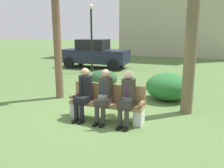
% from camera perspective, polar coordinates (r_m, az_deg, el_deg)
% --- Properties ---
extents(ground_plane, '(80.00, 80.00, 0.00)m').
position_cam_1_polar(ground_plane, '(6.40, -2.25, -7.49)').
color(ground_plane, '#54733C').
extents(park_bench, '(1.89, 0.44, 0.90)m').
position_cam_1_polar(park_bench, '(5.99, -1.17, -4.70)').
color(park_bench, '#99754C').
rests_on(park_bench, ground).
extents(seated_man_left, '(0.34, 0.72, 1.30)m').
position_cam_1_polar(seated_man_left, '(6.03, -6.77, -1.64)').
color(seated_man_left, black).
rests_on(seated_man_left, ground).
extents(seated_man_middle, '(0.34, 0.72, 1.30)m').
position_cam_1_polar(seated_man_middle, '(5.79, -1.84, -2.20)').
color(seated_man_middle, '#38332D').
rests_on(seated_man_middle, ground).
extents(seated_man_right, '(0.34, 0.72, 1.30)m').
position_cam_1_polar(seated_man_right, '(5.60, 3.70, -2.75)').
color(seated_man_right, '#38332D').
rests_on(seated_man_right, ground).
extents(shrub_near_bench, '(1.41, 1.29, 0.88)m').
position_cam_1_polar(shrub_near_bench, '(7.85, 13.30, -0.61)').
color(shrub_near_bench, '#296B30').
rests_on(shrub_near_bench, ground).
extents(shrub_mid_lawn, '(1.08, 0.99, 0.68)m').
position_cam_1_polar(shrub_mid_lawn, '(9.45, -1.98, 1.38)').
color(shrub_mid_lawn, '#2D5430').
rests_on(shrub_mid_lawn, ground).
extents(parked_car_near, '(3.93, 1.77, 1.68)m').
position_cam_1_polar(parked_car_near, '(14.20, -4.15, 7.30)').
color(parked_car_near, '#1E2338').
rests_on(parked_car_near, ground).
extents(street_lamp, '(0.24, 0.24, 3.49)m').
position_cam_1_polar(street_lamp, '(12.59, -4.98, 12.52)').
color(street_lamp, black).
rests_on(street_lamp, ground).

